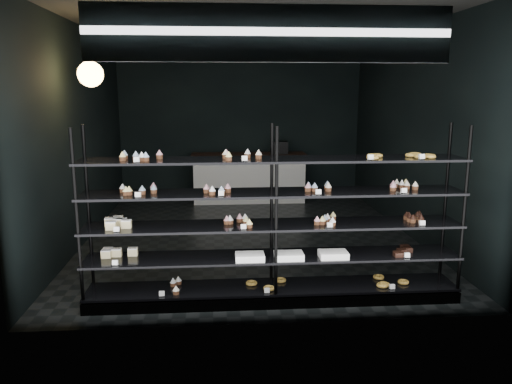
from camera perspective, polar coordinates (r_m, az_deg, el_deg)
room at (r=7.57m, az=-0.74°, el=6.64°), size 5.01×6.01×3.20m
display_shelf at (r=5.36m, az=1.74°, el=-6.07°), size 4.00×0.50×1.91m
signage at (r=4.65m, az=1.64°, el=17.66°), size 3.30×0.05×0.50m
pendant_lamp at (r=6.77m, az=-18.39°, el=12.67°), size 0.32×0.32×0.89m
service_counter at (r=10.20m, az=-0.76°, el=1.73°), size 2.32×0.65×1.23m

